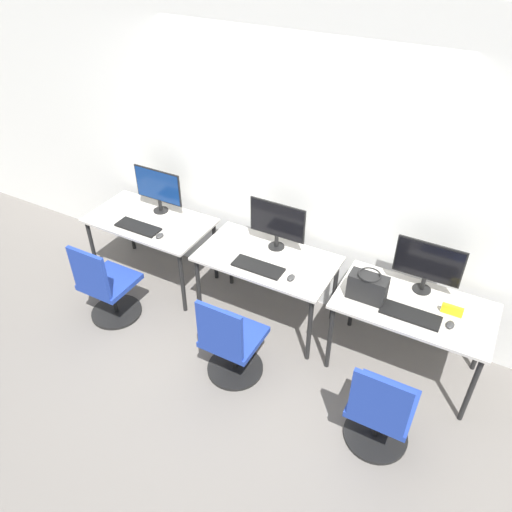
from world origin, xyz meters
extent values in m
plane|color=slate|center=(0.00, 0.00, 0.00)|extent=(20.00, 20.00, 0.00)
cube|color=silver|center=(0.00, 0.80, 1.40)|extent=(12.00, 0.05, 2.80)
cube|color=#BCB7AD|center=(-1.30, 0.34, 0.70)|extent=(1.21, 0.68, 0.02)
cylinder|color=black|center=(-1.86, 0.05, 0.35)|extent=(0.04, 0.04, 0.69)
cylinder|color=black|center=(-0.74, 0.05, 0.35)|extent=(0.04, 0.04, 0.69)
cylinder|color=black|center=(-1.86, 0.63, 0.35)|extent=(0.04, 0.04, 0.69)
cylinder|color=black|center=(-0.74, 0.63, 0.35)|extent=(0.04, 0.04, 0.69)
cylinder|color=black|center=(-1.30, 0.52, 0.72)|extent=(0.15, 0.15, 0.01)
cylinder|color=black|center=(-1.30, 0.52, 0.79)|extent=(0.04, 0.04, 0.12)
cube|color=black|center=(-1.30, 0.53, 1.00)|extent=(0.53, 0.01, 0.34)
cube|color=navy|center=(-1.30, 0.52, 1.00)|extent=(0.50, 0.01, 0.31)
cube|color=black|center=(-1.30, 0.17, 0.73)|extent=(0.45, 0.17, 0.02)
ellipsoid|color=#333333|center=(-1.02, 0.14, 0.73)|extent=(0.06, 0.09, 0.03)
cylinder|color=black|center=(-1.30, -0.30, 0.01)|extent=(0.48, 0.48, 0.03)
cylinder|color=black|center=(-1.30, -0.30, 0.20)|extent=(0.04, 0.04, 0.34)
cube|color=navy|center=(-1.30, -0.30, 0.40)|extent=(0.44, 0.44, 0.05)
cube|color=navy|center=(-1.30, -0.51, 0.64)|extent=(0.40, 0.04, 0.44)
cube|color=#BCB7AD|center=(0.00, 0.34, 0.70)|extent=(1.21, 0.68, 0.02)
cylinder|color=black|center=(-0.56, 0.05, 0.35)|extent=(0.04, 0.04, 0.69)
cylinder|color=black|center=(0.56, 0.05, 0.35)|extent=(0.04, 0.04, 0.69)
cylinder|color=black|center=(-0.56, 0.63, 0.35)|extent=(0.04, 0.04, 0.69)
cylinder|color=black|center=(0.56, 0.63, 0.35)|extent=(0.04, 0.04, 0.69)
cylinder|color=black|center=(0.00, 0.52, 0.72)|extent=(0.15, 0.15, 0.01)
cylinder|color=black|center=(0.00, 0.52, 0.79)|extent=(0.04, 0.04, 0.12)
cube|color=black|center=(0.00, 0.52, 1.00)|extent=(0.53, 0.01, 0.34)
cube|color=black|center=(0.00, 0.52, 1.00)|extent=(0.50, 0.01, 0.31)
cube|color=black|center=(0.00, 0.17, 0.73)|extent=(0.45, 0.17, 0.02)
ellipsoid|color=#333333|center=(0.31, 0.17, 0.73)|extent=(0.06, 0.09, 0.03)
cylinder|color=black|center=(0.07, -0.36, 0.01)|extent=(0.48, 0.48, 0.03)
cylinder|color=black|center=(0.07, -0.36, 0.20)|extent=(0.04, 0.04, 0.34)
cube|color=navy|center=(0.07, -0.36, 0.40)|extent=(0.44, 0.44, 0.05)
cube|color=navy|center=(0.07, -0.56, 0.64)|extent=(0.40, 0.04, 0.44)
cube|color=#BCB7AD|center=(1.30, 0.34, 0.70)|extent=(1.21, 0.68, 0.02)
cylinder|color=black|center=(0.74, 0.05, 0.35)|extent=(0.04, 0.04, 0.69)
cylinder|color=black|center=(1.86, 0.05, 0.35)|extent=(0.04, 0.04, 0.69)
cylinder|color=black|center=(0.74, 0.63, 0.35)|extent=(0.04, 0.04, 0.69)
cylinder|color=black|center=(1.86, 0.63, 0.35)|extent=(0.04, 0.04, 0.69)
cylinder|color=black|center=(1.30, 0.55, 0.72)|extent=(0.15, 0.15, 0.01)
cylinder|color=black|center=(1.30, 0.55, 0.79)|extent=(0.04, 0.04, 0.12)
cube|color=black|center=(1.30, 0.55, 1.00)|extent=(0.53, 0.01, 0.34)
cube|color=black|center=(1.30, 0.55, 1.00)|extent=(0.50, 0.01, 0.31)
cube|color=black|center=(1.30, 0.20, 0.73)|extent=(0.45, 0.17, 0.02)
ellipsoid|color=#333333|center=(1.59, 0.23, 0.73)|extent=(0.06, 0.09, 0.03)
cylinder|color=black|center=(1.32, -0.42, 0.01)|extent=(0.48, 0.48, 0.03)
cylinder|color=black|center=(1.32, -0.42, 0.20)|extent=(0.04, 0.04, 0.34)
cube|color=navy|center=(1.32, -0.42, 0.40)|extent=(0.44, 0.44, 0.05)
cube|color=navy|center=(1.32, -0.62, 0.64)|extent=(0.40, 0.04, 0.44)
cube|color=black|center=(0.93, 0.24, 0.83)|extent=(0.30, 0.14, 0.22)
torus|color=black|center=(0.93, 0.24, 0.96)|extent=(0.18, 0.18, 0.01)
cube|color=yellow|center=(1.57, 0.37, 0.76)|extent=(0.16, 0.03, 0.08)
camera|label=1|loc=(1.59, -2.79, 3.34)|focal=35.00mm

